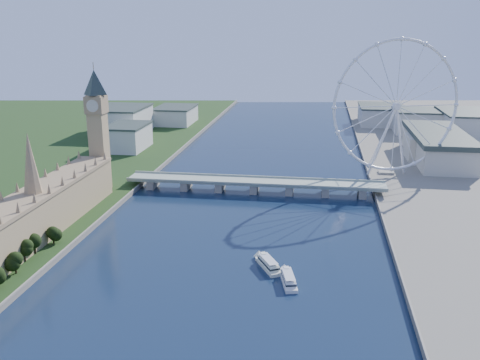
# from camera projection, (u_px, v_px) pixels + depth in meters

# --- Properties ---
(parliament_range) EXTENTS (24.00, 200.00, 70.00)m
(parliament_range) POSITION_uv_depth(u_px,v_px,m) (36.00, 214.00, 347.84)
(parliament_range) COLOR tan
(parliament_range) RESTS_ON ground
(big_ben) EXTENTS (20.02, 20.02, 110.00)m
(big_ben) POSITION_uv_depth(u_px,v_px,m) (97.00, 115.00, 437.20)
(big_ben) COLOR tan
(big_ben) RESTS_ON ground
(westminster_bridge) EXTENTS (220.00, 22.00, 9.50)m
(westminster_bridge) POSITION_uv_depth(u_px,v_px,m) (255.00, 184.00, 456.74)
(westminster_bridge) COLOR gray
(westminster_bridge) RESTS_ON ground
(london_eye) EXTENTS (113.60, 39.12, 124.30)m
(london_eye) POSITION_uv_depth(u_px,v_px,m) (396.00, 107.00, 475.41)
(london_eye) COLOR silver
(london_eye) RESTS_ON ground
(county_hall) EXTENTS (54.00, 144.00, 35.00)m
(county_hall) POSITION_uv_depth(u_px,v_px,m) (436.00, 162.00, 557.60)
(county_hall) COLOR beige
(county_hall) RESTS_ON ground
(city_skyline) EXTENTS (505.00, 280.00, 32.00)m
(city_skyline) POSITION_uv_depth(u_px,v_px,m) (308.00, 122.00, 695.62)
(city_skyline) COLOR beige
(city_skyline) RESTS_ON ground
(tour_boat_near) EXTENTS (19.99, 29.18, 6.41)m
(tour_boat_near) POSITION_uv_depth(u_px,v_px,m) (268.00, 268.00, 313.22)
(tour_boat_near) COLOR silver
(tour_boat_near) RESTS_ON ground
(tour_boat_far) EXTENTS (12.97, 28.87, 6.17)m
(tour_boat_far) POSITION_uv_depth(u_px,v_px,m) (288.00, 283.00, 294.70)
(tour_boat_far) COLOR silver
(tour_boat_far) RESTS_ON ground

